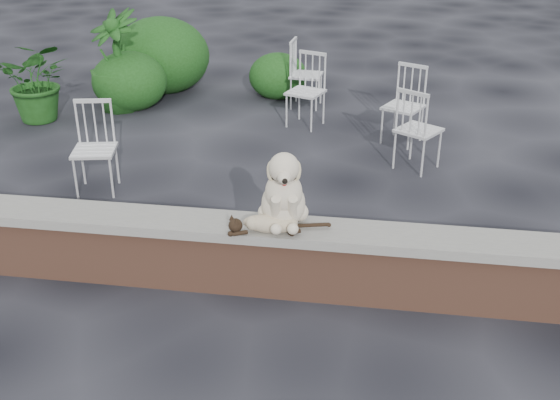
# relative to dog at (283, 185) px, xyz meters

# --- Properties ---
(ground) EXTENTS (60.00, 60.00, 0.00)m
(ground) POSITION_rel_dog_xyz_m (0.04, -0.04, -0.90)
(ground) COLOR black
(ground) RESTS_ON ground
(brick_wall) EXTENTS (6.00, 0.30, 0.50)m
(brick_wall) POSITION_rel_dog_xyz_m (0.04, -0.04, -0.65)
(brick_wall) COLOR brown
(brick_wall) RESTS_ON ground
(capstone) EXTENTS (6.20, 0.40, 0.08)m
(capstone) POSITION_rel_dog_xyz_m (0.04, -0.04, -0.36)
(capstone) COLOR slate
(capstone) RESTS_ON brick_wall
(dog) EXTENTS (0.52, 0.63, 0.65)m
(dog) POSITION_rel_dog_xyz_m (0.00, 0.00, 0.00)
(dog) COLOR beige
(dog) RESTS_ON capstone
(cat) EXTENTS (0.94, 0.38, 0.16)m
(cat) POSITION_rel_dog_xyz_m (-0.08, -0.15, -0.25)
(cat) COLOR tan
(cat) RESTS_ON capstone
(chair_c) EXTENTS (0.77, 0.77, 0.94)m
(chair_c) POSITION_rel_dog_xyz_m (1.12, 2.63, -0.43)
(chair_c) COLOR silver
(chair_c) RESTS_ON ground
(chair_b) EXTENTS (0.72, 0.72, 0.94)m
(chair_b) POSITION_rel_dog_xyz_m (-0.28, 3.84, -0.43)
(chair_b) COLOR silver
(chair_b) RESTS_ON ground
(chair_e) EXTENTS (0.60, 0.60, 0.94)m
(chair_e) POSITION_rel_dog_xyz_m (-0.36, 4.64, -0.43)
(chair_e) COLOR silver
(chair_e) RESTS_ON ground
(chair_d) EXTENTS (0.75, 0.75, 0.94)m
(chair_d) POSITION_rel_dog_xyz_m (0.96, 3.41, -0.43)
(chair_d) COLOR silver
(chair_d) RESTS_ON ground
(chair_a) EXTENTS (0.66, 0.66, 0.94)m
(chair_a) POSITION_rel_dog_xyz_m (-2.18, 1.51, -0.43)
(chair_a) COLOR silver
(chair_a) RESTS_ON ground
(potted_plant_a) EXTENTS (1.13, 1.03, 1.08)m
(potted_plant_a) POSITION_rel_dog_xyz_m (-3.79, 3.53, -0.36)
(potted_plant_a) COLOR #173F12
(potted_plant_a) RESTS_ON ground
(potted_plant_b) EXTENTS (1.06, 1.06, 1.37)m
(potted_plant_b) POSITION_rel_dog_xyz_m (-2.92, 4.14, -0.22)
(potted_plant_b) COLOR #173F12
(potted_plant_b) RESTS_ON ground
(shrubbery) EXTENTS (2.95, 2.07, 1.15)m
(shrubbery) POSITION_rel_dog_xyz_m (-2.43, 4.92, -0.45)
(shrubbery) COLOR #173F12
(shrubbery) RESTS_ON ground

